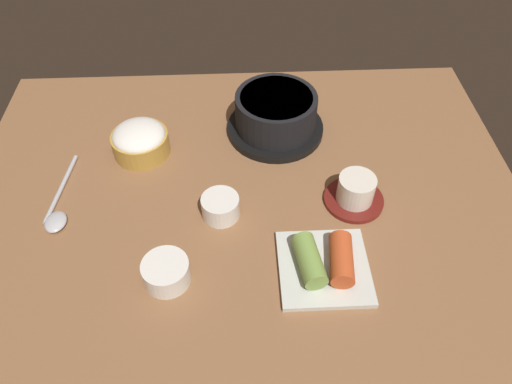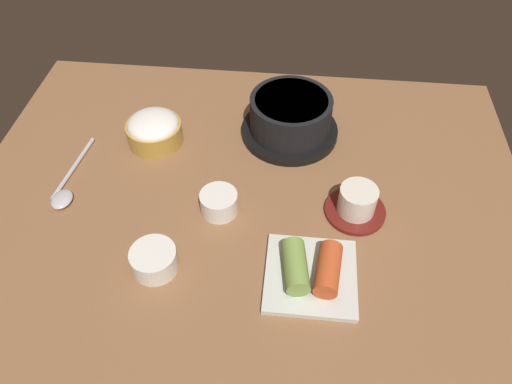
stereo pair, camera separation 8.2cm
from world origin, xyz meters
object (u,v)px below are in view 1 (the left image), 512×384
(kimchi_plate, at_px, (325,264))
(side_bowl_near, at_px, (166,272))
(tea_cup_with_saucer, at_px, (355,192))
(banchan_cup_center, at_px, (220,206))
(spoon, at_px, (58,210))
(stone_pot, at_px, (276,115))
(rice_bowl, at_px, (140,140))

(kimchi_plate, distance_m, side_bowl_near, 0.24)
(kimchi_plate, relative_size, side_bowl_near, 1.94)
(tea_cup_with_saucer, bearing_deg, kimchi_plate, -117.58)
(tea_cup_with_saucer, distance_m, banchan_cup_center, 0.23)
(spoon, bearing_deg, banchan_cup_center, -3.51)
(banchan_cup_center, bearing_deg, stone_pot, 62.96)
(kimchi_plate, relative_size, spoon, 0.76)
(rice_bowl, xyz_separation_m, banchan_cup_center, (0.15, -0.16, -0.01))
(stone_pot, relative_size, side_bowl_near, 2.66)
(stone_pot, distance_m, spoon, 0.44)
(kimchi_plate, height_order, spoon, kimchi_plate)
(rice_bowl, bearing_deg, tea_cup_with_saucer, -20.67)
(rice_bowl, distance_m, tea_cup_with_saucer, 0.41)
(stone_pot, distance_m, rice_bowl, 0.27)
(rice_bowl, height_order, tea_cup_with_saucer, rice_bowl)
(stone_pot, height_order, side_bowl_near, stone_pot)
(tea_cup_with_saucer, bearing_deg, rice_bowl, 159.33)
(banchan_cup_center, xyz_separation_m, kimchi_plate, (0.16, -0.12, -0.00))
(tea_cup_with_saucer, xyz_separation_m, kimchi_plate, (-0.07, -0.14, -0.01))
(side_bowl_near, bearing_deg, spoon, 144.33)
(stone_pot, bearing_deg, rice_bowl, -169.31)
(rice_bowl, height_order, side_bowl_near, rice_bowl)
(rice_bowl, bearing_deg, banchan_cup_center, -47.16)
(tea_cup_with_saucer, height_order, banchan_cup_center, tea_cup_with_saucer)
(stone_pot, bearing_deg, spoon, -153.24)
(stone_pot, distance_m, tea_cup_with_saucer, 0.23)
(kimchi_plate, bearing_deg, tea_cup_with_saucer, 62.42)
(spoon, bearing_deg, side_bowl_near, -35.67)
(stone_pot, relative_size, banchan_cup_center, 2.97)
(rice_bowl, bearing_deg, stone_pot, 10.69)
(rice_bowl, xyz_separation_m, side_bowl_near, (0.07, -0.29, -0.01))
(stone_pot, xyz_separation_m, rice_bowl, (-0.26, -0.05, -0.01))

